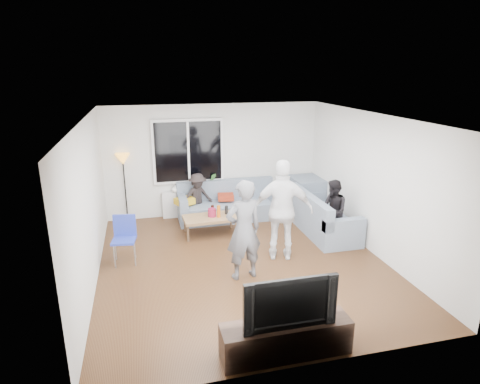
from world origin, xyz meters
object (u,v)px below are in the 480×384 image
object	(u,v)px
sofa_right_section	(323,213)
tv_console	(286,339)
coffee_table	(210,226)
spectator_back	(198,197)
floor_lamp	(125,188)
player_right	(283,210)
sofa_back_section	(228,201)
player_left	(244,230)
side_chair	(124,241)
spectator_right	(333,211)
television	(287,299)

from	to	relation	value
sofa_right_section	tv_console	world-z (taller)	sofa_right_section
coffee_table	spectator_back	bearing A→B (deg)	98.19
floor_lamp	player_right	world-z (taller)	player_right
sofa_back_section	player_right	xyz separation A→B (m)	(0.51, -2.24, 0.50)
sofa_right_section	player_left	xyz separation A→B (m)	(-2.13, -1.50, 0.42)
sofa_right_section	floor_lamp	xyz separation A→B (m)	(-4.07, 1.68, 0.36)
player_right	sofa_right_section	bearing A→B (deg)	-125.73
coffee_table	side_chair	size ratio (longest dim) A/B	1.28
sofa_back_section	side_chair	world-z (taller)	side_chair
coffee_table	player_left	bearing A→B (deg)	-83.24
sofa_right_section	tv_console	bearing A→B (deg)	148.85
side_chair	tv_console	size ratio (longest dim) A/B	0.54
tv_console	side_chair	bearing A→B (deg)	123.14
floor_lamp	player_left	world-z (taller)	player_left
spectator_back	sofa_back_section	bearing A→B (deg)	-21.45
floor_lamp	spectator_right	xyz separation A→B (m)	(4.07, -2.10, -0.15)
spectator_right	side_chair	bearing A→B (deg)	-88.40
floor_lamp	spectator_back	world-z (taller)	floor_lamp
television	player_left	bearing A→B (deg)	90.67
player_left	television	size ratio (longest dim) A/B	1.49
player_right	spectator_right	bearing A→B (deg)	-139.78
tv_console	television	world-z (taller)	television
player_left	player_right	bearing A→B (deg)	-158.03
sofa_back_section	player_right	world-z (taller)	player_right
side_chair	player_right	world-z (taller)	player_right
floor_lamp	television	distance (m)	5.53
side_chair	floor_lamp	world-z (taller)	floor_lamp
spectator_back	television	size ratio (longest dim) A/B	0.98
sofa_right_section	spectator_back	bearing A→B (deg)	62.25
floor_lamp	tv_console	distance (m)	5.56
floor_lamp	sofa_right_section	bearing A→B (deg)	-22.42
sofa_right_section	player_right	bearing A→B (deg)	127.03
sofa_right_section	floor_lamp	size ratio (longest dim) A/B	1.28
sofa_right_section	side_chair	size ratio (longest dim) A/B	2.33
sofa_right_section	side_chair	xyz separation A→B (m)	(-4.07, -0.49, 0.01)
coffee_table	tv_console	size ratio (longest dim) A/B	0.69
coffee_table	side_chair	world-z (taller)	side_chair
player_left	floor_lamp	bearing A→B (deg)	-68.88
sofa_right_section	spectator_back	world-z (taller)	spectator_back
player_right	spectator_right	xyz separation A→B (m)	(1.27, 0.54, -0.30)
side_chair	television	distance (m)	3.60
coffee_table	television	size ratio (longest dim) A/B	0.97
sofa_right_section	floor_lamp	distance (m)	4.42
spectator_back	player_left	bearing A→B (deg)	-101.80
sofa_back_section	side_chair	distance (m)	2.89
sofa_right_section	player_left	size ratio (longest dim) A/B	1.18
coffee_table	tv_console	bearing A→B (deg)	-86.32
coffee_table	tv_console	world-z (taller)	tv_console
tv_console	player_left	bearing A→B (deg)	90.67
coffee_table	television	world-z (taller)	television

